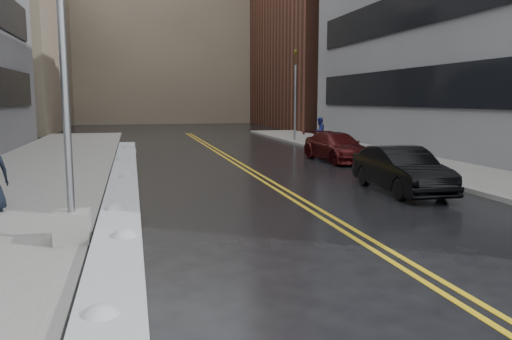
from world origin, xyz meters
TOP-DOWN VIEW (x-y plane):
  - ground at (0.00, 0.00)m, footprint 160.00×160.00m
  - sidewalk_west at (-5.75, 10.00)m, footprint 5.50×50.00m
  - sidewalk_east at (10.00, 10.00)m, footprint 4.00×50.00m
  - lane_line_left at (2.35, 10.00)m, footprint 0.12×50.00m
  - lane_line_right at (2.65, 10.00)m, footprint 0.12×50.00m
  - snow_ridge at (-2.45, 8.00)m, footprint 0.90×30.00m
  - building_far at (2.00, 60.00)m, footprint 36.00×16.00m
  - lamppost at (-3.30, 2.00)m, footprint 0.65×0.65m
  - fire_hydrant at (9.00, 10.00)m, footprint 0.26×0.26m
  - traffic_signal at (8.50, 24.00)m, footprint 0.16×0.20m
  - pedestrian_east at (9.06, 20.83)m, footprint 1.01×0.99m
  - car_black at (6.01, 5.88)m, footprint 1.69×4.39m
  - car_maroon at (7.22, 13.83)m, footprint 2.18×4.74m

SIDE VIEW (x-z plane):
  - ground at x=0.00m, z-range 0.00..0.00m
  - lane_line_left at x=2.35m, z-range 0.00..0.01m
  - lane_line_right at x=2.65m, z-range 0.00..0.01m
  - sidewalk_west at x=-5.75m, z-range 0.00..0.15m
  - sidewalk_east at x=10.00m, z-range 0.00..0.15m
  - snow_ridge at x=-2.45m, z-range 0.00..0.34m
  - fire_hydrant at x=9.00m, z-range 0.18..0.91m
  - car_maroon at x=7.22m, z-range 0.00..1.34m
  - car_black at x=6.01m, z-range 0.00..1.43m
  - pedestrian_east at x=9.06m, z-range 0.15..1.79m
  - lamppost at x=-3.30m, z-range -1.28..6.35m
  - traffic_signal at x=8.50m, z-range 0.40..6.40m
  - building_far at x=2.00m, z-range 0.00..22.00m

